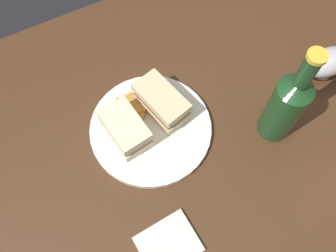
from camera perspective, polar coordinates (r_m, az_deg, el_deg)
ground_plane at (r=1.53m, az=1.45°, el=-12.78°), size 6.00×6.00×0.00m
dining_table at (r=1.16m, az=1.89°, el=-8.81°), size 1.17×0.87×0.77m
plate at (r=0.79m, az=-2.72°, el=-0.43°), size 0.26×0.26×0.01m
sandwich_half_left at (r=0.78m, az=-1.02°, el=3.81°), size 0.09×0.13×0.06m
sandwich_half_right at (r=0.76m, az=-6.64°, el=-0.48°), size 0.08×0.12×0.06m
potato_wedge_front at (r=0.81m, az=-6.40°, el=3.32°), size 0.06×0.05×0.01m
potato_wedge_middle at (r=0.80m, az=-5.40°, el=3.24°), size 0.02×0.05×0.02m
potato_wedge_back at (r=0.79m, az=-4.46°, el=1.84°), size 0.05×0.05×0.02m
gravy_boat at (r=0.91m, az=23.92°, el=9.18°), size 0.13×0.07×0.07m
cider_bottle at (r=0.75m, az=18.04°, el=3.11°), size 0.07×0.07×0.27m
napkin at (r=0.73m, az=0.04°, el=-17.97°), size 0.11×0.10×0.01m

